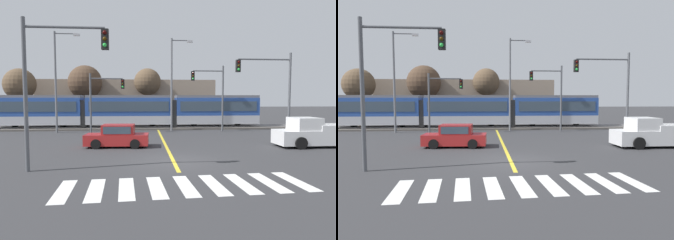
{
  "view_description": "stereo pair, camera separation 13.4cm",
  "coord_description": "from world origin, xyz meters",
  "views": [
    {
      "loc": [
        -1.6,
        -15.17,
        3.27
      ],
      "look_at": [
        0.37,
        7.83,
        1.6
      ],
      "focal_mm": 32.0,
      "sensor_mm": 36.0,
      "label": 1
    },
    {
      "loc": [
        -1.47,
        -15.18,
        3.27
      ],
      "look_at": [
        0.37,
        7.83,
        1.6
      ],
      "focal_mm": 32.0,
      "sensor_mm": 36.0,
      "label": 2
    }
  ],
  "objects": [
    {
      "name": "ground_plane",
      "position": [
        0.0,
        0.0,
        0.0
      ],
      "size": [
        200.0,
        200.0,
        0.0
      ],
      "primitive_type": "plane",
      "color": "#333335"
    },
    {
      "name": "track_bed",
      "position": [
        0.0,
        17.39,
        0.09
      ],
      "size": [
        120.0,
        4.0,
        0.18
      ],
      "primitive_type": "cube",
      "color": "#56514C",
      "rests_on": "ground"
    },
    {
      "name": "rail_near",
      "position": [
        0.0,
        16.67,
        0.23
      ],
      "size": [
        120.0,
        0.08,
        0.1
      ],
      "primitive_type": "cube",
      "color": "#939399",
      "rests_on": "track_bed"
    },
    {
      "name": "rail_far",
      "position": [
        0.0,
        18.11,
        0.23
      ],
      "size": [
        120.0,
        0.08,
        0.1
      ],
      "primitive_type": "cube",
      "color": "#939399",
      "rests_on": "track_bed"
    },
    {
      "name": "light_rail_tram",
      "position": [
        -2.97,
        17.38,
        2.05
      ],
      "size": [
        28.0,
        2.64,
        3.43
      ],
      "color": "#B7BAC1",
      "rests_on": "track_bed"
    },
    {
      "name": "crosswalk_stripe_0",
      "position": [
        -4.39,
        -4.54,
        0.0
      ],
      "size": [
        0.73,
        2.83,
        0.01
      ],
      "primitive_type": "cube",
      "rotation": [
        0.0,
        0.0,
        0.06
      ],
      "color": "silver",
      "rests_on": "ground"
    },
    {
      "name": "crosswalk_stripe_1",
      "position": [
        -3.29,
        -4.47,
        0.0
      ],
      "size": [
        0.73,
        2.83,
        0.01
      ],
      "primitive_type": "cube",
      "rotation": [
        0.0,
        0.0,
        0.06
      ],
      "color": "silver",
      "rests_on": "ground"
    },
    {
      "name": "crosswalk_stripe_2",
      "position": [
        -2.2,
        -4.4,
        0.0
      ],
      "size": [
        0.73,
        2.83,
        0.01
      ],
      "primitive_type": "cube",
      "rotation": [
        0.0,
        0.0,
        0.06
      ],
      "color": "silver",
      "rests_on": "ground"
    },
    {
      "name": "crosswalk_stripe_3",
      "position": [
        -1.1,
        -4.33,
        0.0
      ],
      "size": [
        0.73,
        2.83,
        0.01
      ],
      "primitive_type": "cube",
      "rotation": [
        0.0,
        0.0,
        0.06
      ],
      "color": "silver",
      "rests_on": "ground"
    },
    {
      "name": "crosswalk_stripe_4",
      "position": [
        0.0,
        -4.27,
        0.0
      ],
      "size": [
        0.73,
        2.83,
        0.01
      ],
      "primitive_type": "cube",
      "rotation": [
        0.0,
        0.0,
        0.06
      ],
      "color": "silver",
      "rests_on": "ground"
    },
    {
      "name": "crosswalk_stripe_5",
      "position": [
        1.1,
        -4.2,
        0.0
      ],
      "size": [
        0.73,
        2.83,
        0.01
      ],
      "primitive_type": "cube",
      "rotation": [
        0.0,
        0.0,
        0.06
      ],
      "color": "silver",
      "rests_on": "ground"
    },
    {
      "name": "crosswalk_stripe_6",
      "position": [
        2.2,
        -4.13,
        0.0
      ],
      "size": [
        0.73,
        2.83,
        0.01
      ],
      "primitive_type": "cube",
      "rotation": [
        0.0,
        0.0,
        0.06
      ],
      "color": "silver",
      "rests_on": "ground"
    },
    {
      "name": "crosswalk_stripe_7",
      "position": [
        3.29,
        -4.06,
        0.0
      ],
      "size": [
        0.73,
        2.83,
        0.01
      ],
      "primitive_type": "cube",
      "rotation": [
        0.0,
        0.0,
        0.06
      ],
      "color": "silver",
      "rests_on": "ground"
    },
    {
      "name": "crosswalk_stripe_8",
      "position": [
        4.39,
        -3.99,
        0.0
      ],
      "size": [
        0.73,
        2.83,
        0.01
      ],
      "primitive_type": "cube",
      "rotation": [
        0.0,
        0.0,
        0.06
      ],
      "color": "silver",
      "rests_on": "ground"
    },
    {
      "name": "lane_centre_line",
      "position": [
        0.0,
        6.56,
        0.0
      ],
      "size": [
        0.2,
        17.66,
        0.01
      ],
      "primitive_type": "cube",
      "color": "gold",
      "rests_on": "ground"
    },
    {
      "name": "sedan_crossing",
      "position": [
        -3.29,
        5.06,
        0.7
      ],
      "size": [
        4.28,
        2.08,
        1.52
      ],
      "color": "#B22323",
      "rests_on": "ground"
    },
    {
      "name": "pickup_truck",
      "position": [
        9.97,
        4.05,
        0.84
      ],
      "size": [
        5.41,
        2.25,
        1.98
      ],
      "color": "silver",
      "rests_on": "ground"
    },
    {
      "name": "traffic_light_near_left",
      "position": [
        -5.57,
        -1.48,
        4.47
      ],
      "size": [
        3.75,
        0.38,
        6.8
      ],
      "color": "#515459",
      "rests_on": "ground"
    },
    {
      "name": "traffic_light_far_left",
      "position": [
        -5.32,
        13.39,
        3.67
      ],
      "size": [
        3.25,
        0.38,
        5.6
      ],
      "color": "#515459",
      "rests_on": "ground"
    },
    {
      "name": "traffic_light_far_right",
      "position": [
        5.3,
        13.9,
        4.19
      ],
      "size": [
        3.25,
        0.38,
        6.47
      ],
      "color": "#515459",
      "rests_on": "ground"
    },
    {
      "name": "traffic_light_mid_right",
      "position": [
        8.1,
        6.59,
        4.39
      ],
      "size": [
        4.25,
        0.38,
        6.67
      ],
      "color": "#515459",
      "rests_on": "ground"
    },
    {
      "name": "street_lamp_west",
      "position": [
        -9.52,
        13.96,
        5.38
      ],
      "size": [
        2.41,
        0.28,
        9.52
      ],
      "color": "slate",
      "rests_on": "ground"
    },
    {
      "name": "street_lamp_centre",
      "position": [
        1.52,
        14.81,
        5.2
      ],
      "size": [
        2.21,
        0.28,
        9.22
      ],
      "color": "slate",
      "rests_on": "ground"
    },
    {
      "name": "bare_tree_far_west",
      "position": [
        -15.93,
        21.44,
        4.9
      ],
      "size": [
        3.72,
        3.72,
        6.78
      ],
      "color": "brown",
      "rests_on": "ground"
    },
    {
      "name": "bare_tree_west",
      "position": [
        -8.68,
        23.02,
        5.25
      ],
      "size": [
        4.19,
        4.19,
        7.37
      ],
      "color": "brown",
      "rests_on": "ground"
    },
    {
      "name": "bare_tree_east",
      "position": [
        -0.93,
        23.31,
        5.34
      ],
      "size": [
        3.43,
        3.43,
        7.09
      ],
      "color": "brown",
      "rests_on": "ground"
    },
    {
      "name": "building_backdrop_far",
      "position": [
        -3.61,
        27.04,
        2.86
      ],
      "size": [
        23.4,
        6.0,
        5.72
      ],
      "primitive_type": "cube",
      "color": "gray",
      "rests_on": "ground"
    }
  ]
}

